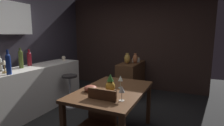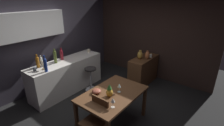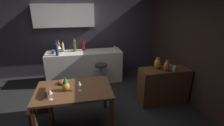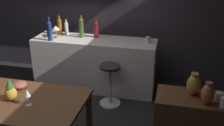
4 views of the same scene
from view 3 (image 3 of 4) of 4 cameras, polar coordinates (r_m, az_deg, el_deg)
ground_plane at (r=3.88m, az=-10.73°, el=-15.18°), size 9.00×9.00×0.00m
wall_kitchen_back at (r=5.31m, az=-12.89°, el=10.97°), size 5.20×0.33×2.60m
wall_side_right at (r=4.36m, az=23.74°, el=6.30°), size 0.10×4.40×2.60m
dining_table at (r=3.17m, az=-12.85°, el=-9.98°), size 1.35×0.89×0.74m
kitchen_counter at (r=4.90m, az=-9.24°, el=-1.24°), size 2.10×0.60×0.90m
sideboard_cabinet at (r=4.04m, az=17.08°, el=-7.39°), size 1.10×0.44×0.82m
chair_near_window at (r=3.29m, az=-22.29°, el=-13.42°), size 0.40×0.40×0.87m
bar_stool at (r=4.49m, az=-3.74°, el=-4.30°), size 0.34×0.34×0.68m
wine_glass_left at (r=2.99m, az=-11.13°, el=-6.87°), size 0.07×0.07×0.19m
wine_glass_right at (r=2.86m, az=-20.48°, el=-9.26°), size 0.08×0.08×0.18m
pineapple_centerpiece at (r=3.07m, az=-15.58°, el=-7.20°), size 0.13×0.13×0.26m
fruit_bowl at (r=3.35m, az=-16.38°, el=-6.18°), size 0.18×0.18×0.08m
wine_bottle_olive at (r=4.78m, az=-12.71°, el=5.98°), size 0.08×0.08×0.38m
wine_bottle_cobalt at (r=4.54m, az=-18.43°, el=4.62°), size 0.08×0.08×0.39m
wine_bottle_amber at (r=4.89m, az=-17.79°, el=5.47°), size 0.08×0.08×0.33m
wine_bottle_ruby at (r=4.85m, az=-9.82°, el=6.00°), size 0.08×0.08×0.33m
wine_bottle_clear at (r=4.92m, az=-16.41°, el=5.33°), size 0.06×0.06×0.27m
cup_cream at (r=4.88m, az=1.06°, el=5.12°), size 0.11×0.08×0.10m
cup_slate at (r=4.83m, az=-19.62°, el=3.70°), size 0.11×0.07×0.09m
counter_lamp at (r=4.69m, az=-17.78°, el=4.95°), size 0.14×0.14×0.22m
pillar_candle_tall at (r=3.80m, az=20.43°, el=-1.83°), size 0.07×0.07×0.14m
pillar_candle_short at (r=3.88m, az=19.18°, el=-1.33°), size 0.08×0.08×0.13m
vase_copper at (r=3.73m, az=18.18°, el=-1.01°), size 0.13×0.13×0.25m
vase_brass at (r=3.81m, az=15.31°, el=-0.21°), size 0.15×0.15×0.25m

